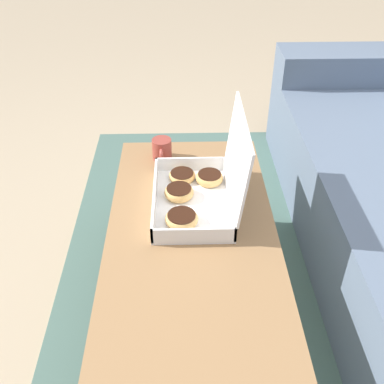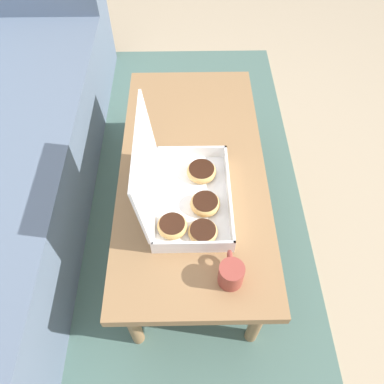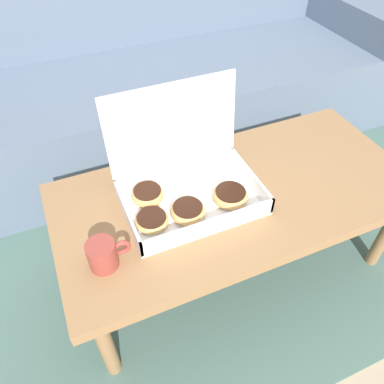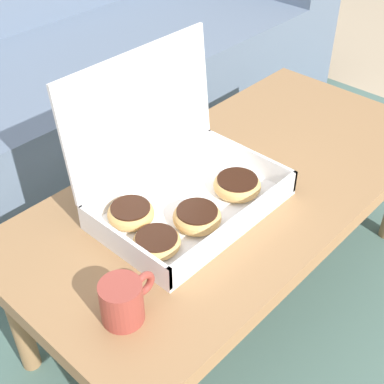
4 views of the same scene
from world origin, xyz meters
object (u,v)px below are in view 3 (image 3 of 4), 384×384
at_px(coffee_table, 237,200).
at_px(coffee_mug, 104,255).
at_px(couch, 145,79).
at_px(pastry_box, 184,186).

xyz_separation_m(coffee_table, coffee_mug, (-0.44, -0.10, 0.08)).
relative_size(couch, coffee_mug, 22.35).
height_order(coffee_table, pastry_box, pastry_box).
relative_size(coffee_table, coffee_mug, 10.01).
distance_m(pastry_box, coffee_mug, 0.30).
distance_m(couch, coffee_table, 0.93).
bearing_deg(coffee_table, pastry_box, 170.31).
bearing_deg(couch, coffee_table, -90.00).
xyz_separation_m(coffee_table, pastry_box, (-0.17, 0.03, 0.10)).
height_order(couch, coffee_table, couch).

